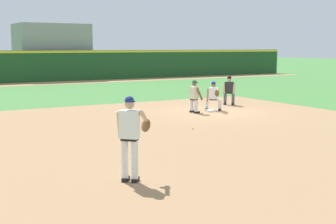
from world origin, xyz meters
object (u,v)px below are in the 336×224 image
Objects in this scene: pitcher at (131,133)px; baserunner at (194,95)px; first_base_bag at (211,111)px; umpire at (229,89)px; baseball at (193,128)px; first_baseman at (214,95)px.

pitcher is 1.27× the size of baserunner.
umpire is at bearing 35.80° from first_base_bag.
baseball is 0.04× the size of pitcher.
pitcher is 1.27× the size of umpire.
umpire is (10.02, 9.78, -0.27)m from pitcher.
baserunner is at bearing -153.22° from umpire.
pitcher reaches higher than first_base_bag.
baserunner reaches higher than first_base_bag.
baserunner is 3.45m from umpire.
baseball is at bearing 45.84° from pitcher.
first_baseman is (3.46, 3.63, 0.69)m from baseball.
baserunner is at bearing 175.29° from first_base_bag.
umpire is at bearing 35.33° from first_baseman.
baseball is 0.05× the size of umpire.
umpire is at bearing 26.78° from baserunner.
pitcher reaches higher than baserunner.
pitcher is 11.71m from first_baseman.
first_baseman is 1.20m from baserunner.
first_baseman is 0.92× the size of umpire.
first_baseman is at bearing 46.41° from baseball.
first_baseman is at bearing 38.26° from first_base_bag.
first_baseman is at bearing 9.92° from baserunner.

